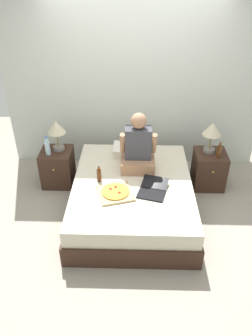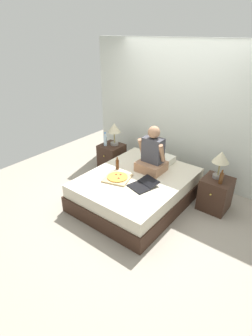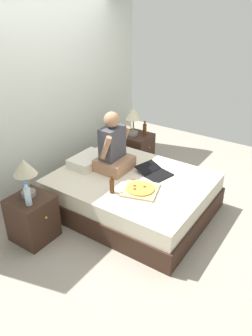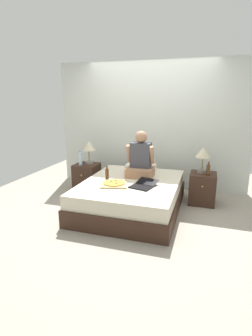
{
  "view_description": "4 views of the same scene",
  "coord_description": "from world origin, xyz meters",
  "px_view_note": "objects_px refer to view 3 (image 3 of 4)",
  "views": [
    {
      "loc": [
        0.01,
        -3.36,
        2.91
      ],
      "look_at": [
        -0.08,
        -0.17,
        0.8
      ],
      "focal_mm": 35.0,
      "sensor_mm": 36.0,
      "label": 1
    },
    {
      "loc": [
        2.16,
        -3.02,
        2.61
      ],
      "look_at": [
        -0.12,
        -0.14,
        0.66
      ],
      "focal_mm": 28.0,
      "sensor_mm": 36.0,
      "label": 2
    },
    {
      "loc": [
        -3.0,
        -1.95,
        2.54
      ],
      "look_at": [
        -0.11,
        0.01,
        0.66
      ],
      "focal_mm": 35.0,
      "sensor_mm": 36.0,
      "label": 3
    },
    {
      "loc": [
        1.14,
        -3.88,
        1.76
      ],
      "look_at": [
        -0.04,
        -0.16,
        0.74
      ],
      "focal_mm": 28.0,
      "sensor_mm": 36.0,
      "label": 4
    }
  ],
  "objects_px": {
    "nightstand_left": "(33,218)",
    "nightstand_right": "(137,150)",
    "bed": "(132,194)",
    "person_seated": "(113,149)",
    "lamp_on_right_nightstand": "(133,115)",
    "water_bottle": "(28,196)",
    "beer_bottle": "(145,129)",
    "lamp_on_left_nightstand": "(25,170)",
    "laptop": "(155,173)",
    "beer_bottle_on_bed": "(112,186)",
    "pizza_box": "(140,189)"
  },
  "relations": [
    {
      "from": "beer_bottle_on_bed",
      "to": "lamp_on_right_nightstand",
      "type": "bearing_deg",
      "value": 24.42
    },
    {
      "from": "lamp_on_left_nightstand",
      "to": "lamp_on_right_nightstand",
      "type": "xyz_separation_m",
      "value": [
        2.14,
        0.0,
        0.0
      ]
    },
    {
      "from": "nightstand_left",
      "to": "lamp_on_right_nightstand",
      "type": "height_order",
      "value": "lamp_on_right_nightstand"
    },
    {
      "from": "bed",
      "to": "water_bottle",
      "type": "height_order",
      "value": "water_bottle"
    },
    {
      "from": "beer_bottle",
      "to": "lamp_on_left_nightstand",
      "type": "bearing_deg",
      "value": 176.17
    },
    {
      "from": "beer_bottle",
      "to": "nightstand_right",
      "type": "bearing_deg",
      "value": 125.01
    },
    {
      "from": "nightstand_right",
      "to": "beer_bottle",
      "type": "xyz_separation_m",
      "value": [
        0.07,
        -0.1,
        0.37
      ]
    },
    {
      "from": "beer_bottle",
      "to": "pizza_box",
      "type": "height_order",
      "value": "beer_bottle"
    },
    {
      "from": "water_bottle",
      "to": "nightstand_right",
      "type": "bearing_deg",
      "value": 2.25
    },
    {
      "from": "lamp_on_left_nightstand",
      "to": "water_bottle",
      "type": "xyz_separation_m",
      "value": [
        -0.12,
        -0.14,
        -0.22
      ]
    },
    {
      "from": "nightstand_left",
      "to": "person_seated",
      "type": "xyz_separation_m",
      "value": [
        1.17,
        -0.3,
        0.5
      ]
    },
    {
      "from": "nightstand_left",
      "to": "lamp_on_right_nightstand",
      "type": "relative_size",
      "value": 1.2
    },
    {
      "from": "bed",
      "to": "lamp_on_left_nightstand",
      "type": "height_order",
      "value": "lamp_on_left_nightstand"
    },
    {
      "from": "bed",
      "to": "beer_bottle_on_bed",
      "type": "distance_m",
      "value": 0.54
    },
    {
      "from": "nightstand_right",
      "to": "lamp_on_right_nightstand",
      "type": "bearing_deg",
      "value": 120.93
    },
    {
      "from": "water_bottle",
      "to": "beer_bottle",
      "type": "xyz_separation_m",
      "value": [
        2.36,
        -0.01,
        -0.02
      ]
    },
    {
      "from": "lamp_on_left_nightstand",
      "to": "beer_bottle_on_bed",
      "type": "height_order",
      "value": "lamp_on_left_nightstand"
    },
    {
      "from": "pizza_box",
      "to": "beer_bottle",
      "type": "bearing_deg",
      "value": 29.61
    },
    {
      "from": "nightstand_left",
      "to": "nightstand_right",
      "type": "distance_m",
      "value": 2.21
    },
    {
      "from": "nightstand_left",
      "to": "laptop",
      "type": "bearing_deg",
      "value": -31.7
    },
    {
      "from": "bed",
      "to": "lamp_on_right_nightstand",
      "type": "relative_size",
      "value": 4.31
    },
    {
      "from": "person_seated",
      "to": "nightstand_right",
      "type": "bearing_deg",
      "value": 16.01
    },
    {
      "from": "water_bottle",
      "to": "person_seated",
      "type": "height_order",
      "value": "person_seated"
    },
    {
      "from": "nightstand_right",
      "to": "person_seated",
      "type": "distance_m",
      "value": 1.19
    },
    {
      "from": "water_bottle",
      "to": "lamp_on_right_nightstand",
      "type": "bearing_deg",
      "value": 3.55
    },
    {
      "from": "lamp_on_left_nightstand",
      "to": "lamp_on_right_nightstand",
      "type": "height_order",
      "value": "same"
    },
    {
      "from": "pizza_box",
      "to": "beer_bottle_on_bed",
      "type": "bearing_deg",
      "value": 130.35
    },
    {
      "from": "lamp_on_left_nightstand",
      "to": "beer_bottle",
      "type": "relative_size",
      "value": 1.96
    },
    {
      "from": "lamp_on_left_nightstand",
      "to": "water_bottle",
      "type": "relative_size",
      "value": 1.63
    },
    {
      "from": "person_seated",
      "to": "beer_bottle_on_bed",
      "type": "height_order",
      "value": "person_seated"
    },
    {
      "from": "water_bottle",
      "to": "beer_bottle",
      "type": "distance_m",
      "value": 2.36
    },
    {
      "from": "lamp_on_left_nightstand",
      "to": "beer_bottle_on_bed",
      "type": "relative_size",
      "value": 2.05
    },
    {
      "from": "nightstand_left",
      "to": "nightstand_right",
      "type": "bearing_deg",
      "value": 0.0
    },
    {
      "from": "nightstand_left",
      "to": "bed",
      "type": "bearing_deg",
      "value": -29.65
    },
    {
      "from": "bed",
      "to": "nightstand_right",
      "type": "bearing_deg",
      "value": 29.65
    },
    {
      "from": "bed",
      "to": "person_seated",
      "type": "xyz_separation_m",
      "value": [
        0.06,
        0.33,
        0.53
      ]
    },
    {
      "from": "water_bottle",
      "to": "beer_bottle_on_bed",
      "type": "bearing_deg",
      "value": -35.21
    },
    {
      "from": "nightstand_right",
      "to": "person_seated",
      "type": "height_order",
      "value": "person_seated"
    },
    {
      "from": "bed",
      "to": "person_seated",
      "type": "distance_m",
      "value": 0.63
    },
    {
      "from": "bed",
      "to": "nightstand_left",
      "type": "xyz_separation_m",
      "value": [
        -1.1,
        0.63,
        0.03
      ]
    },
    {
      "from": "water_bottle",
      "to": "laptop",
      "type": "relative_size",
      "value": 0.57
    },
    {
      "from": "beer_bottle",
      "to": "pizza_box",
      "type": "distance_m",
      "value": 1.59
    },
    {
      "from": "nightstand_left",
      "to": "beer_bottle",
      "type": "height_order",
      "value": "beer_bottle"
    },
    {
      "from": "bed",
      "to": "nightstand_left",
      "type": "height_order",
      "value": "nightstand_left"
    },
    {
      "from": "nightstand_right",
      "to": "beer_bottle_on_bed",
      "type": "distance_m",
      "value": 1.68
    },
    {
      "from": "nightstand_left",
      "to": "lamp_on_left_nightstand",
      "type": "height_order",
      "value": "lamp_on_left_nightstand"
    },
    {
      "from": "laptop",
      "to": "beer_bottle_on_bed",
      "type": "height_order",
      "value": "beer_bottle_on_bed"
    },
    {
      "from": "nightstand_right",
      "to": "water_bottle",
      "type": "bearing_deg",
      "value": -177.75
    },
    {
      "from": "lamp_on_right_nightstand",
      "to": "beer_bottle",
      "type": "height_order",
      "value": "lamp_on_right_nightstand"
    },
    {
      "from": "beer_bottle",
      "to": "laptop",
      "type": "bearing_deg",
      "value": -141.82
    }
  ]
}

